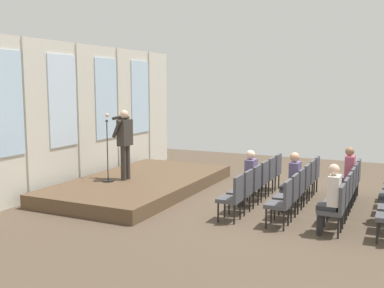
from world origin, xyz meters
The scene contains 27 objects.
ground_plane centered at (0.00, 0.00, 0.00)m, with size 14.08×14.08×0.00m, color brown.
rear_partition centered at (0.04, 5.40, 1.94)m, with size 9.19×0.14×3.80m.
stage_platform centered at (0.00, 3.65, 0.16)m, with size 5.38×2.92×0.32m, color brown.
speaker centered at (-0.32, 3.93, 1.36)m, with size 0.51×0.69×1.78m.
mic_stand centered at (-0.70, 4.18, 0.66)m, with size 0.28×0.28×1.55m.
chair_r0_c0 centered at (-1.54, 0.55, 0.53)m, with size 0.46×0.44×0.94m.
chair_r0_c1 centered at (-0.92, 0.55, 0.53)m, with size 0.46×0.44×0.94m.
chair_r0_c2 centered at (-0.31, 0.55, 0.53)m, with size 0.46×0.44×0.94m.
audience_r0_c2 centered at (-0.31, 0.63, 0.72)m, with size 0.36×0.39×1.29m.
chair_r0_c3 centered at (0.31, 0.55, 0.53)m, with size 0.46×0.44×0.94m.
chair_r0_c4 centered at (0.92, 0.55, 0.53)m, with size 0.46×0.44×0.94m.
chair_r0_c5 centered at (1.54, 0.55, 0.53)m, with size 0.46×0.44×0.94m.
chair_r1_c0 centered at (-1.54, -0.44, 0.53)m, with size 0.46×0.44×0.94m.
chair_r1_c1 centered at (-0.92, -0.44, 0.53)m, with size 0.46×0.44×0.94m.
chair_r1_c2 centered at (-0.31, -0.44, 0.53)m, with size 0.46×0.44×0.94m.
audience_r1_c2 centered at (-0.31, -0.35, 0.72)m, with size 0.36×0.39×1.30m.
chair_r1_c3 centered at (0.31, -0.44, 0.53)m, with size 0.46×0.44×0.94m.
chair_r1_c4 centered at (0.92, -0.44, 0.53)m, with size 0.46×0.44×0.94m.
chair_r1_c5 centered at (1.54, -0.44, 0.53)m, with size 0.46×0.44×0.94m.
chair_r2_c0 centered at (-1.54, -1.42, 0.53)m, with size 0.46×0.44×0.94m.
audience_r2_c0 centered at (-1.54, -1.34, 0.73)m, with size 0.36×0.39×1.32m.
chair_r2_c1 centered at (-0.92, -1.42, 0.53)m, with size 0.46×0.44×0.94m.
chair_r2_c2 centered at (-0.31, -1.42, 0.53)m, with size 0.46×0.44×0.94m.
chair_r2_c3 centered at (0.31, -1.42, 0.53)m, with size 0.46×0.44×0.94m.
chair_r2_c4 centered at (0.92, -1.42, 0.53)m, with size 0.46×0.44×0.94m.
audience_r2_c4 centered at (0.92, -1.34, 0.73)m, with size 0.36×0.39×1.32m.
chair_r2_c5 centered at (1.54, -1.42, 0.53)m, with size 0.46×0.44×0.94m.
Camera 1 is at (-9.91, -2.49, 2.75)m, focal length 42.55 mm.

